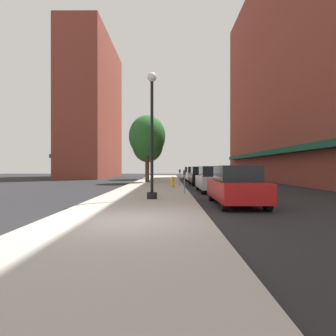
# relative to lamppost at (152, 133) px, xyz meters

# --- Properties ---
(ground_plane) EXTENTS (90.00, 90.00, 0.00)m
(ground_plane) POSITION_rel_lamppost_xyz_m (3.59, 12.70, -3.20)
(ground_plane) COLOR #232326
(sidewalk_slab) EXTENTS (4.80, 50.00, 0.12)m
(sidewalk_slab) POSITION_rel_lamppost_xyz_m (-0.41, 13.70, -3.14)
(sidewalk_slab) COLOR #A8A399
(sidewalk_slab) RESTS_ON ground
(building_right_brick) EXTENTS (6.80, 40.00, 25.45)m
(building_right_brick) POSITION_rel_lamppost_xyz_m (14.58, 16.70, 9.50)
(building_right_brick) COLOR brown
(building_right_brick) RESTS_ON ground
(building_far_background) EXTENTS (6.80, 18.00, 21.71)m
(building_far_background) POSITION_rel_lamppost_xyz_m (-11.42, 31.70, 7.63)
(building_far_background) COLOR brown
(building_far_background) RESTS_ON ground
(lamppost) EXTENTS (0.48, 0.48, 5.90)m
(lamppost) POSITION_rel_lamppost_xyz_m (0.00, 0.00, 0.00)
(lamppost) COLOR black
(lamppost) RESTS_ON sidewalk_slab
(fire_hydrant) EXTENTS (0.33, 0.26, 0.79)m
(fire_hydrant) POSITION_rel_lamppost_xyz_m (1.03, 7.44, -2.68)
(fire_hydrant) COLOR gold
(fire_hydrant) RESTS_ON sidewalk_slab
(parking_meter_near) EXTENTS (0.14, 0.09, 1.31)m
(parking_meter_near) POSITION_rel_lamppost_xyz_m (1.64, 9.41, -2.25)
(parking_meter_near) COLOR slate
(parking_meter_near) RESTS_ON sidewalk_slab
(parking_meter_far) EXTENTS (0.14, 0.09, 1.31)m
(parking_meter_far) POSITION_rel_lamppost_xyz_m (1.64, 2.39, -2.25)
(parking_meter_far) COLOR slate
(parking_meter_far) RESTS_ON sidewalk_slab
(tree_near) EXTENTS (3.66, 3.66, 6.70)m
(tree_near) POSITION_rel_lamppost_xyz_m (-1.43, 15.08, 1.49)
(tree_near) COLOR #422D1E
(tree_near) RESTS_ON sidewalk_slab
(tree_mid) EXTENTS (4.08, 4.08, 6.84)m
(tree_mid) POSITION_rel_lamppost_xyz_m (-2.07, 23.86, 1.39)
(tree_mid) COLOR #4C3823
(tree_mid) RESTS_ON sidewalk_slab
(car_red) EXTENTS (1.80, 4.30, 1.66)m
(car_red) POSITION_rel_lamppost_xyz_m (3.59, -1.34, -2.39)
(car_red) COLOR black
(car_red) RESTS_ON ground
(car_silver) EXTENTS (1.80, 4.30, 1.66)m
(car_silver) POSITION_rel_lamppost_xyz_m (3.59, 5.00, -2.39)
(car_silver) COLOR black
(car_silver) RESTS_ON ground
(car_black) EXTENTS (1.80, 4.30, 1.66)m
(car_black) POSITION_rel_lamppost_xyz_m (3.59, 12.11, -2.39)
(car_black) COLOR black
(car_black) RESTS_ON ground
(car_white) EXTENTS (1.80, 4.30, 1.66)m
(car_white) POSITION_rel_lamppost_xyz_m (3.59, 18.02, -2.39)
(car_white) COLOR black
(car_white) RESTS_ON ground
(car_green) EXTENTS (1.80, 4.30, 1.66)m
(car_green) POSITION_rel_lamppost_xyz_m (3.59, 23.84, -2.39)
(car_green) COLOR black
(car_green) RESTS_ON ground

